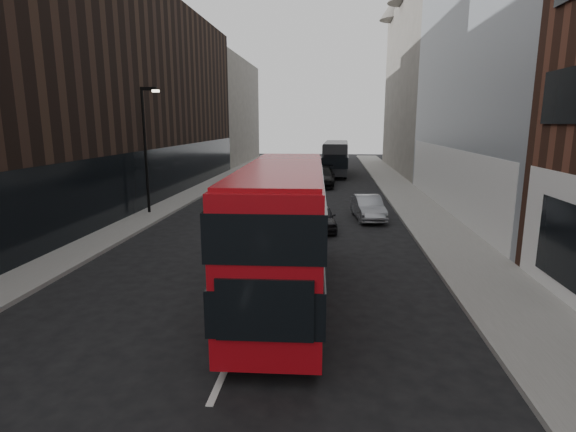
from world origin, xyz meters
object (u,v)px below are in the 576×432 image
(grey_bus, at_px, (336,157))
(car_c, at_px, (322,177))
(car_a, at_px, (320,217))
(street_lamp, at_px, (146,142))
(red_bus, at_px, (283,225))
(car_b, at_px, (368,208))

(grey_bus, bearing_deg, car_c, -96.59)
(grey_bus, xyz_separation_m, car_a, (-0.91, -23.97, -1.16))
(street_lamp, distance_m, grey_bus, 24.03)
(red_bus, bearing_deg, street_lamp, 125.70)
(car_a, distance_m, car_c, 15.46)
(street_lamp, bearing_deg, red_bus, -52.27)
(grey_bus, bearing_deg, car_a, -90.58)
(car_b, bearing_deg, grey_bus, 87.63)
(street_lamp, relative_size, car_b, 1.78)
(grey_bus, xyz_separation_m, car_b, (1.66, -21.34, -1.12))
(grey_bus, relative_size, car_c, 1.91)
(car_b, bearing_deg, car_c, 95.87)
(street_lamp, height_order, grey_bus, street_lamp)
(car_b, bearing_deg, street_lamp, 173.18)
(street_lamp, distance_m, red_bus, 14.86)
(red_bus, relative_size, car_c, 1.86)
(street_lamp, height_order, red_bus, street_lamp)
(street_lamp, height_order, car_b, street_lamp)
(street_lamp, relative_size, car_c, 1.29)
(red_bus, bearing_deg, car_a, 82.58)
(car_b, bearing_deg, red_bus, -113.19)
(red_bus, xyz_separation_m, car_c, (0.53, 24.48, -1.46))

